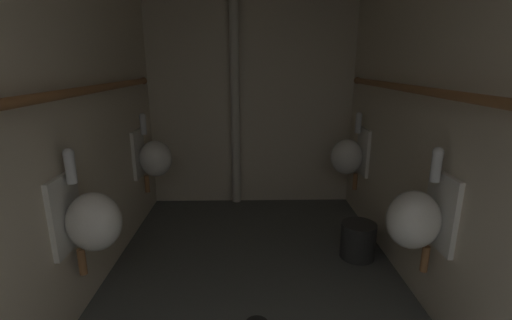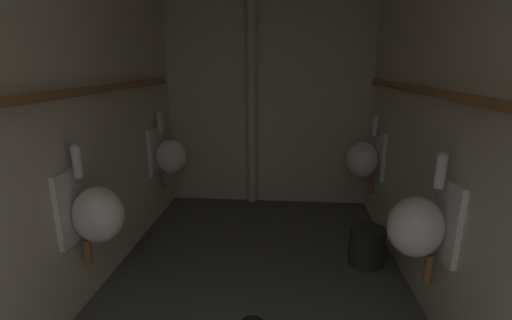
% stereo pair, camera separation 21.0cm
% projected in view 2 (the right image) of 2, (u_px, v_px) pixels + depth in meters
% --- Properties ---
extents(wall_left, '(0.06, 3.96, 2.40)m').
position_uv_depth(wall_left, '(49.00, 120.00, 1.91)').
color(wall_left, beige).
rests_on(wall_left, ground).
extents(wall_right, '(0.06, 3.96, 2.40)m').
position_uv_depth(wall_right, '(472.00, 125.00, 1.74)').
color(wall_right, beige).
rests_on(wall_right, ground).
extents(wall_back, '(2.26, 0.06, 2.40)m').
position_uv_depth(wall_back, '(268.00, 93.00, 3.70)').
color(wall_back, beige).
rests_on(wall_back, ground).
extents(urinal_left_mid, '(0.32, 0.30, 0.76)m').
position_uv_depth(urinal_left_mid, '(95.00, 213.00, 2.07)').
color(urinal_left_mid, silver).
extents(urinal_left_far, '(0.32, 0.30, 0.76)m').
position_uv_depth(urinal_left_far, '(169.00, 155.00, 3.38)').
color(urinal_left_far, silver).
extents(urinal_right_mid, '(0.32, 0.30, 0.76)m').
position_uv_depth(urinal_right_mid, '(420.00, 225.00, 1.91)').
color(urinal_right_mid, silver).
extents(urinal_right_far, '(0.32, 0.30, 0.76)m').
position_uv_depth(urinal_right_far, '(365.00, 158.00, 3.26)').
color(urinal_right_far, silver).
extents(supply_pipe_left, '(0.06, 3.22, 0.06)m').
position_uv_depth(supply_pipe_left, '(62.00, 94.00, 1.88)').
color(supply_pipe_left, '#936038').
extents(supply_pipe_right, '(0.06, 3.28, 0.06)m').
position_uv_depth(supply_pipe_right, '(456.00, 97.00, 1.72)').
color(supply_pipe_right, '#936038').
extents(standpipe_back_wall, '(0.09, 0.09, 2.35)m').
position_uv_depth(standpipe_back_wall, '(251.00, 93.00, 3.61)').
color(standpipe_back_wall, beige).
rests_on(standpipe_back_wall, ground).
extents(waste_bin, '(0.27, 0.27, 0.28)m').
position_uv_depth(waste_bin, '(367.00, 246.00, 2.71)').
color(waste_bin, '#2D2D2D').
rests_on(waste_bin, ground).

